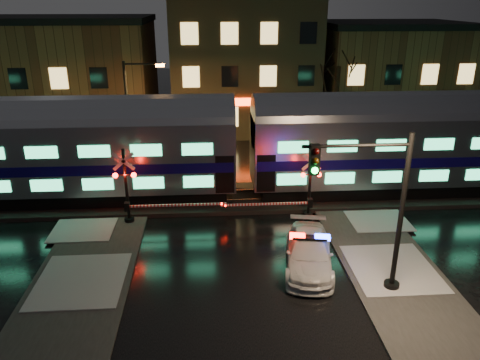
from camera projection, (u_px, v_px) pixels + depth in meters
name	position (u px, v px, depth m)	size (l,w,h in m)	color
ground	(236.00, 242.00, 22.31)	(120.00, 120.00, 0.00)	black
ballast	(230.00, 198.00, 26.92)	(90.00, 4.20, 0.24)	black
sidewalk_left	(60.00, 330.00, 16.30)	(4.00, 20.00, 0.12)	#2D2D2D
sidewalk_right	(422.00, 314.00, 17.13)	(4.00, 20.00, 0.12)	#2D2D2D
building_left	(70.00, 77.00, 40.29)	(14.00, 10.00, 9.00)	brown
building_mid	(243.00, 60.00, 41.27)	(12.00, 11.00, 11.50)	brown
building_right	(386.00, 77.00, 42.19)	(12.00, 10.00, 8.50)	brown
train	(243.00, 143.00, 25.78)	(51.00, 3.12, 5.92)	black
police_car	(309.00, 253.00, 19.98)	(2.77, 5.10, 1.56)	silver
crossing_signal_right	(303.00, 192.00, 24.13)	(5.22, 0.63, 3.70)	black
crossing_signal_left	(134.00, 194.00, 23.53)	(5.68, 0.65, 4.02)	black
traffic_light	(375.00, 213.00, 17.32)	(4.19, 0.73, 6.48)	black
streetlight	(132.00, 113.00, 28.75)	(2.48, 0.26, 7.41)	black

